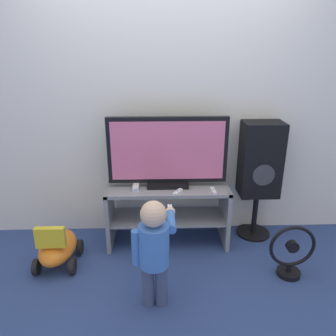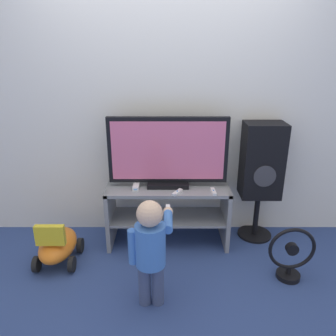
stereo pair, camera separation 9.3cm
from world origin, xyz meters
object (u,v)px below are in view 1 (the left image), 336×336
at_px(game_console, 136,186).
at_px(television, 168,153).
at_px(ride_on_toy, 58,247).
at_px(child, 154,245).
at_px(floor_fan, 291,253).
at_px(speaker_tower, 260,163).
at_px(remote_primary, 213,191).
at_px(remote_secondary, 178,192).

bearing_deg(game_console, television, 7.69).
relative_size(game_console, ride_on_toy, 0.39).
relative_size(television, child, 1.28).
distance_m(game_console, child, 0.80).
bearing_deg(floor_fan, speaker_tower, 100.26).
xyz_separation_m(remote_primary, ride_on_toy, (-1.34, -0.18, -0.42)).
xyz_separation_m(child, floor_fan, (1.09, 0.27, -0.28)).
bearing_deg(floor_fan, remote_primary, 145.91).
relative_size(remote_primary, floor_fan, 0.29).
relative_size(remote_primary, child, 0.16).
distance_m(child, speaker_tower, 1.36).
xyz_separation_m(remote_primary, speaker_tower, (0.47, 0.24, 0.17)).
bearing_deg(child, remote_secondary, 72.92).
bearing_deg(ride_on_toy, remote_primary, 7.80).
relative_size(game_console, remote_primary, 1.49).
xyz_separation_m(television, floor_fan, (0.97, -0.55, -0.68)).
distance_m(television, ride_on_toy, 1.23).
relative_size(remote_primary, ride_on_toy, 0.26).
height_order(floor_fan, ride_on_toy, floor_fan).
bearing_deg(remote_secondary, television, 114.93).
height_order(game_console, ride_on_toy, game_console).
xyz_separation_m(game_console, remote_primary, (0.68, -0.12, -0.01)).
height_order(remote_secondary, floor_fan, remote_secondary).
height_order(television, game_console, television).
xyz_separation_m(remote_secondary, floor_fan, (0.89, -0.38, -0.38)).
bearing_deg(child, remote_primary, 52.31).
height_order(remote_primary, remote_secondary, same).
xyz_separation_m(speaker_tower, ride_on_toy, (-1.80, -0.43, -0.59)).
bearing_deg(floor_fan, television, 150.53).
bearing_deg(speaker_tower, remote_secondary, -161.54).
bearing_deg(television, child, -98.21).
bearing_deg(remote_secondary, remote_primary, 2.86).
distance_m(floor_fan, ride_on_toy, 1.93).
height_order(television, speaker_tower, television).
bearing_deg(television, ride_on_toy, -160.21).
bearing_deg(ride_on_toy, game_console, 24.52).
relative_size(game_console, floor_fan, 0.43).
xyz_separation_m(television, ride_on_toy, (-0.94, -0.34, -0.72)).
bearing_deg(floor_fan, ride_on_toy, 173.74).
distance_m(speaker_tower, ride_on_toy, 1.94).
xyz_separation_m(remote_primary, remote_secondary, (-0.31, -0.02, 0.00)).
bearing_deg(speaker_tower, ride_on_toy, -166.67).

